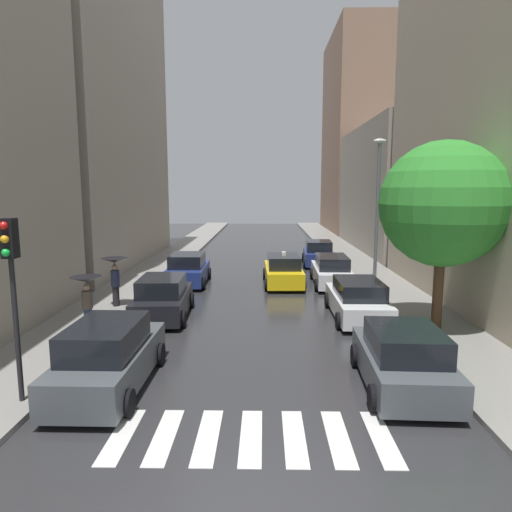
% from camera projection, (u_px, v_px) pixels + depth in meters
% --- Properties ---
extents(ground_plane, '(28.00, 72.00, 0.04)m').
position_uv_depth(ground_plane, '(260.00, 265.00, 30.81)').
color(ground_plane, '#2B2B2D').
extents(sidewalk_left, '(3.00, 72.00, 0.15)m').
position_uv_depth(sidewalk_left, '(165.00, 263.00, 30.91)').
color(sidewalk_left, gray).
rests_on(sidewalk_left, ground).
extents(sidewalk_right, '(3.00, 72.00, 0.15)m').
position_uv_depth(sidewalk_right, '(356.00, 264.00, 30.68)').
color(sidewalk_right, gray).
rests_on(sidewalk_right, ground).
extents(crosswalk_stripes, '(5.85, 2.20, 0.01)m').
position_uv_depth(crosswalk_stripes, '(251.00, 437.00, 9.43)').
color(crosswalk_stripes, silver).
rests_on(crosswalk_stripes, ground).
extents(building_left_mid, '(6.00, 17.85, 24.48)m').
position_uv_depth(building_left_mid, '(90.00, 77.00, 29.32)').
color(building_left_mid, '#9E9384').
rests_on(building_left_mid, ground).
extents(building_right_mid, '(6.00, 17.58, 10.10)m').
position_uv_depth(building_right_mid, '(394.00, 189.00, 37.52)').
color(building_right_mid, '#9E9384').
rests_on(building_right_mid, ground).
extents(building_right_far, '(6.00, 15.06, 22.71)m').
position_uv_depth(building_right_far, '(355.00, 135.00, 53.76)').
color(building_right_far, '#8C6B56').
rests_on(building_right_far, ground).
extents(parked_car_left_nearest, '(2.07, 4.62, 1.77)m').
position_uv_depth(parked_car_left_nearest, '(109.00, 357.00, 11.64)').
color(parked_car_left_nearest, '#474C51').
rests_on(parked_car_left_nearest, ground).
extents(parked_car_left_second, '(2.26, 4.40, 1.67)m').
position_uv_depth(parked_car_left_second, '(163.00, 298.00, 18.06)').
color(parked_car_left_second, black).
rests_on(parked_car_left_second, ground).
extents(parked_car_left_third, '(2.19, 4.21, 1.67)m').
position_uv_depth(parked_car_left_third, '(188.00, 270.00, 24.35)').
color(parked_car_left_third, navy).
rests_on(parked_car_left_third, ground).
extents(parked_car_right_nearest, '(2.29, 4.18, 1.64)m').
position_uv_depth(parked_car_right_nearest, '(403.00, 360.00, 11.63)').
color(parked_car_right_nearest, '#474C51').
rests_on(parked_car_right_nearest, ground).
extents(parked_car_right_second, '(2.13, 4.68, 1.56)m').
position_uv_depth(parked_car_right_second, '(358.00, 300.00, 17.97)').
color(parked_car_right_second, silver).
rests_on(parked_car_right_second, ground).
extents(parked_car_right_third, '(2.08, 4.76, 1.61)m').
position_uv_depth(parked_car_right_third, '(331.00, 271.00, 24.11)').
color(parked_car_right_third, silver).
rests_on(parked_car_right_third, ground).
extents(parked_car_right_fourth, '(2.23, 4.10, 1.67)m').
position_uv_depth(parked_car_right_fourth, '(318.00, 254.00, 30.35)').
color(parked_car_right_fourth, navy).
rests_on(parked_car_right_fourth, ground).
extents(taxi_midroad, '(2.17, 4.56, 1.81)m').
position_uv_depth(taxi_midroad, '(283.00, 271.00, 24.17)').
color(taxi_midroad, yellow).
rests_on(taxi_midroad, ground).
extents(pedestrian_foreground, '(1.09, 1.09, 2.06)m').
position_uv_depth(pedestrian_foreground, '(115.00, 270.00, 19.16)').
color(pedestrian_foreground, black).
rests_on(pedestrian_foreground, sidewalk_left).
extents(pedestrian_near_tree, '(1.07, 1.07, 1.93)m').
position_uv_depth(pedestrian_near_tree, '(87.00, 290.00, 15.83)').
color(pedestrian_near_tree, navy).
rests_on(pedestrian_near_tree, sidewalk_left).
extents(street_tree_right, '(4.38, 4.38, 6.61)m').
position_uv_depth(street_tree_right, '(443.00, 204.00, 15.79)').
color(street_tree_right, '#513823').
rests_on(street_tree_right, sidewalk_right).
extents(traffic_light_left_corner, '(0.30, 0.42, 4.30)m').
position_uv_depth(traffic_light_left_corner, '(11.00, 270.00, 10.26)').
color(traffic_light_left_corner, black).
rests_on(traffic_light_left_corner, sidewalk_left).
extents(lamp_post_right, '(0.60, 0.28, 7.22)m').
position_uv_depth(lamp_post_right, '(377.00, 206.00, 21.24)').
color(lamp_post_right, '#595B60').
rests_on(lamp_post_right, sidewalk_right).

